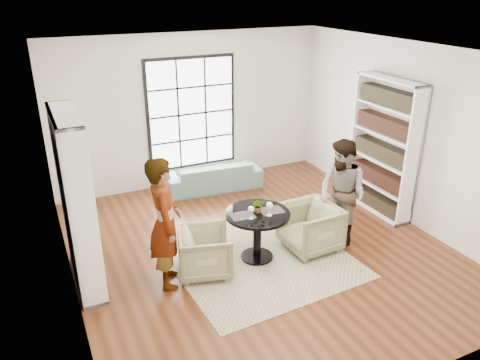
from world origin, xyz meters
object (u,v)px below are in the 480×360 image
sofa (213,176)px  armchair_right (310,227)px  wine_glass_left (251,210)px  wine_glass_right (269,206)px  flower_centerpiece (258,205)px  armchair_left (205,252)px  pedestal_table (257,226)px  person_right (342,193)px  person_left (165,223)px

sofa → armchair_right: (0.49, -2.77, 0.09)m
wine_glass_left → wine_glass_right: size_ratio=0.91×
flower_centerpiece → wine_glass_left: bearing=-143.8°
sofa → armchair_left: 2.95m
armchair_right → wine_glass_right: 0.93m
pedestal_table → flower_centerpiece: bearing=44.6°
pedestal_table → flower_centerpiece: flower_centerpiece is taller
sofa → wine_glass_left: size_ratio=9.66×
sofa → wine_glass_left: (-0.54, -2.78, 0.63)m
pedestal_table → person_right: person_right is taller
person_left → armchair_right: bearing=-79.6°
sofa → wine_glass_left: wine_glass_left is taller
pedestal_table → armchair_right: size_ratio=1.19×
person_left → flower_centerpiece: (1.41, 0.04, -0.05)m
person_right → wine_glass_right: (-1.30, -0.05, 0.07)m
person_right → pedestal_table: bearing=-106.2°
wine_glass_right → pedestal_table: bearing=128.1°
armchair_left → wine_glass_left: (0.67, -0.10, 0.57)m
armchair_left → person_left: bearing=105.3°
person_left → wine_glass_right: person_left is taller
pedestal_table → person_right: bearing=-4.0°
armchair_right → person_left: person_left is taller
sofa → wine_glass_right: 2.90m
person_left → wine_glass_right: (1.50, -0.12, -0.01)m
armchair_left → armchair_right: size_ratio=0.92×
armchair_left → person_left: size_ratio=0.40×
sofa → armchair_right: armchair_right is taller
pedestal_table → armchair_left: (-0.84, -0.02, -0.22)m
person_left → flower_centerpiece: bearing=-76.0°
person_right → flower_centerpiece: person_right is taller
armchair_right → flower_centerpiece: bearing=-100.1°
armchair_left → person_right: bearing=-76.7°
armchair_left → person_left: (-0.55, 0.00, 0.59)m
sofa → person_left: person_left is taller
wine_glass_right → flower_centerpiece: flower_centerpiece is taller
person_right → flower_centerpiece: size_ratio=7.79×
person_left → person_right: bearing=-79.2°
sofa → armchair_right: bearing=105.1°
armchair_left → person_left: 0.80m
flower_centerpiece → wine_glass_right: bearing=-60.1°
sofa → armchair_right: size_ratio=2.35×
sofa → armchair_right: 2.81m
person_left → wine_glass_left: person_left is taller
armchair_right → flower_centerpiece: size_ratio=3.72×
pedestal_table → person_left: (-1.39, -0.02, 0.37)m
wine_glass_left → wine_glass_right: wine_glass_right is taller
person_right → wine_glass_right: size_ratio=7.87×
person_right → wine_glass_left: person_right is taller
pedestal_table → wine_glass_right: bearing=-51.9°
person_left → pedestal_table: bearing=-76.8°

